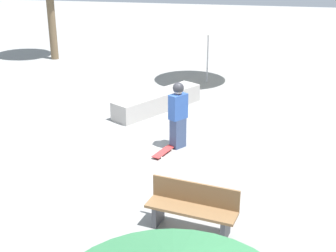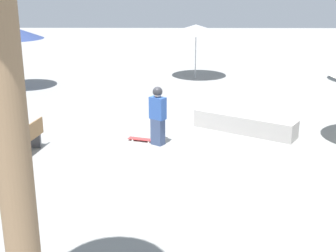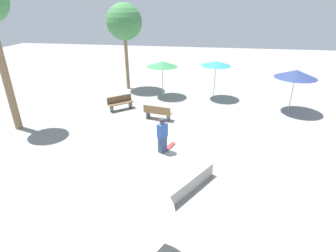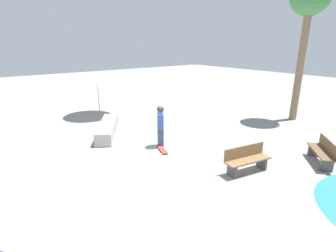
% 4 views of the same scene
% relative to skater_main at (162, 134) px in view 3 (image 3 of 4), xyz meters
% --- Properties ---
extents(ground_plane, '(60.00, 60.00, 0.00)m').
position_rel_skater_main_xyz_m(ground_plane, '(-0.92, -0.80, -0.90)').
color(ground_plane, gray).
extents(skater_main, '(0.46, 0.50, 1.66)m').
position_rel_skater_main_xyz_m(skater_main, '(0.00, 0.00, 0.00)').
color(skater_main, '#38476B').
rests_on(skater_main, ground_plane).
extents(skateboard, '(0.43, 0.82, 0.07)m').
position_rel_skater_main_xyz_m(skateboard, '(-0.26, -0.48, -0.84)').
color(skateboard, red).
rests_on(skateboard, ground_plane).
extents(concrete_ledge, '(2.23, 3.02, 0.54)m').
position_rel_skater_main_xyz_m(concrete_ledge, '(-1.10, 2.59, -0.62)').
color(concrete_ledge, '#A8A39E').
rests_on(concrete_ledge, ground_plane).
extents(bench_near, '(1.65, 0.72, 0.85)m').
position_rel_skater_main_xyz_m(bench_near, '(0.91, -3.47, -0.47)').
color(bench_near, '#47474C').
rests_on(bench_near, ground_plane).
extents(bench_far, '(1.49, 1.39, 0.85)m').
position_rel_skater_main_xyz_m(bench_far, '(3.50, -4.67, -0.47)').
color(bench_far, '#47474C').
rests_on(bench_far, ground_plane).
extents(shade_umbrella_navy, '(2.38, 2.38, 2.55)m').
position_rel_skater_main_xyz_m(shade_umbrella_navy, '(-6.81, -6.06, 1.42)').
color(shade_umbrella_navy, '#B7B7BC').
rests_on(shade_umbrella_navy, ground_plane).
extents(shade_umbrella_cream, '(2.64, 2.64, 2.39)m').
position_rel_skater_main_xyz_m(shade_umbrella_cream, '(-0.04, 5.96, 1.28)').
color(shade_umbrella_cream, '#B7B7BC').
rests_on(shade_umbrella_cream, ground_plane).
extents(shade_umbrella_green, '(2.10, 2.10, 2.46)m').
position_rel_skater_main_xyz_m(shade_umbrella_green, '(1.38, -7.65, 1.38)').
color(shade_umbrella_green, '#B7B7BC').
rests_on(shade_umbrella_green, ground_plane).
extents(shade_umbrella_teal, '(2.02, 2.02, 2.55)m').
position_rel_skater_main_xyz_m(shade_umbrella_teal, '(-2.21, -7.82, 1.50)').
color(shade_umbrella_teal, '#B7B7BC').
rests_on(shade_umbrella_teal, ground_plane).
extents(palm_tree_far_back, '(2.52, 2.52, 6.11)m').
position_rel_skater_main_xyz_m(palm_tree_far_back, '(4.35, -9.05, 3.91)').
color(palm_tree_far_back, '#896B4C').
rests_on(palm_tree_far_back, ground_plane).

